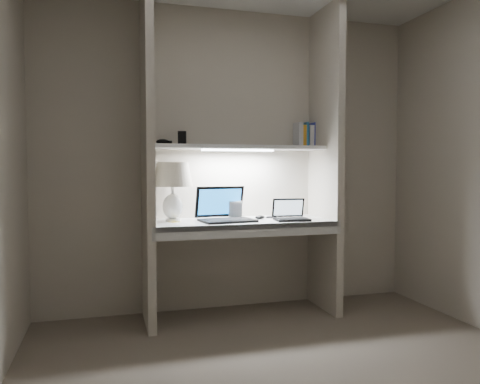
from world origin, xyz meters
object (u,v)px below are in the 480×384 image
object	(u,v)px
speaker	(235,210)
laptop_netbook	(291,215)
book_row	(306,136)
laptop_main	(224,213)
table_lamp	(172,181)

from	to	relation	value
speaker	laptop_netbook	bearing A→B (deg)	-10.55
book_row	laptop_netbook	bearing A→B (deg)	-130.95
laptop_main	table_lamp	bearing A→B (deg)	161.25
laptop_main	book_row	world-z (taller)	book_row
laptop_main	speaker	world-z (taller)	laptop_main
table_lamp	speaker	bearing A→B (deg)	4.33
table_lamp	speaker	size ratio (longest dim) A/B	3.17
laptop_netbook	book_row	world-z (taller)	book_row
table_lamp	laptop_main	size ratio (longest dim) A/B	1.04
laptop_main	laptop_netbook	world-z (taller)	laptop_main
table_lamp	laptop_main	bearing A→B (deg)	-11.70
laptop_main	laptop_netbook	distance (m)	0.53
table_lamp	laptop_netbook	distance (m)	0.97
laptop_main	speaker	size ratio (longest dim) A/B	3.05
table_lamp	speaker	world-z (taller)	table_lamp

